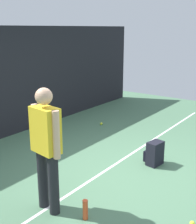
% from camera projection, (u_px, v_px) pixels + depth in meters
% --- Properties ---
extents(ground_plane, '(12.00, 12.00, 0.00)m').
position_uv_depth(ground_plane, '(116.00, 171.00, 5.24)').
color(ground_plane, '#4C7556').
extents(back_fence, '(10.00, 0.10, 2.46)m').
position_uv_depth(back_fence, '(3.00, 83.00, 6.62)').
color(back_fence, black).
rests_on(back_fence, ground).
extents(court_line, '(9.00, 0.05, 0.00)m').
position_uv_depth(court_line, '(109.00, 168.00, 5.33)').
color(court_line, white).
rests_on(court_line, ground).
extents(tennis_player, '(0.28, 0.53, 1.70)m').
position_uv_depth(tennis_player, '(46.00, 143.00, 3.87)').
color(tennis_player, black).
rests_on(tennis_player, ground).
extents(backpack, '(0.33, 0.32, 0.44)m').
position_uv_depth(backpack, '(154.00, 154.00, 5.44)').
color(backpack, black).
rests_on(backpack, ground).
extents(tennis_ball_near_player, '(0.07, 0.07, 0.07)m').
position_uv_depth(tennis_ball_near_player, '(40.00, 161.00, 5.53)').
color(tennis_ball_near_player, '#CCE033').
rests_on(tennis_ball_near_player, ground).
extents(tennis_ball_by_fence, '(0.07, 0.07, 0.07)m').
position_uv_depth(tennis_ball_by_fence, '(101.00, 124.00, 7.71)').
color(tennis_ball_by_fence, '#CCE033').
rests_on(tennis_ball_by_fence, ground).
extents(tennis_ball_mid_court, '(0.07, 0.07, 0.07)m').
position_uv_depth(tennis_ball_mid_court, '(192.00, 223.00, 3.77)').
color(tennis_ball_mid_court, '#CCE033').
rests_on(tennis_ball_mid_court, ground).
extents(water_bottle, '(0.07, 0.07, 0.27)m').
position_uv_depth(water_bottle, '(85.00, 210.00, 3.88)').
color(water_bottle, '#D84C26').
rests_on(water_bottle, ground).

